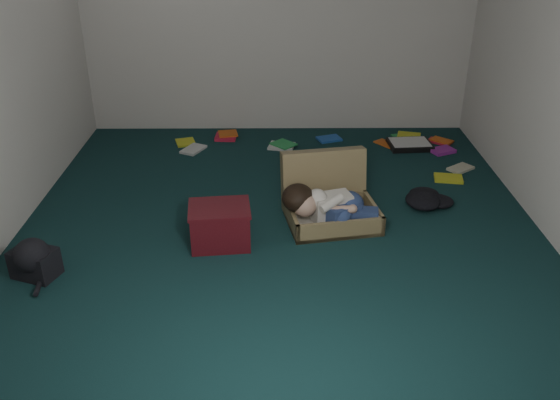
{
  "coord_description": "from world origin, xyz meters",
  "views": [
    {
      "loc": [
        -0.03,
        -3.9,
        2.29
      ],
      "look_at": [
        0.0,
        -0.15,
        0.35
      ],
      "focal_mm": 38.0,
      "sensor_mm": 36.0,
      "label": 1
    }
  ],
  "objects": [
    {
      "name": "clothing_pile",
      "position": [
        1.18,
        0.46,
        0.07
      ],
      "size": [
        0.54,
        0.49,
        0.14
      ],
      "primitive_type": null,
      "rotation": [
        0.0,
        0.0,
        0.33
      ],
      "color": "black",
      "rests_on": "floor"
    },
    {
      "name": "floor",
      "position": [
        0.0,
        0.0,
        0.0
      ],
      "size": [
        4.5,
        4.5,
        0.0
      ],
      "primitive_type": "plane",
      "color": "#102C2D",
      "rests_on": "ground"
    },
    {
      "name": "wall_front",
      "position": [
        0.0,
        -2.25,
        1.3
      ],
      "size": [
        4.5,
        0.0,
        4.5
      ],
      "primitive_type": "plane",
      "rotation": [
        -1.57,
        0.0,
        0.0
      ],
      "color": "silver",
      "rests_on": "ground"
    },
    {
      "name": "wall_back",
      "position": [
        0.0,
        2.25,
        1.3
      ],
      "size": [
        4.5,
        0.0,
        4.5
      ],
      "primitive_type": "plane",
      "rotation": [
        1.57,
        0.0,
        0.0
      ],
      "color": "silver",
      "rests_on": "ground"
    },
    {
      "name": "person",
      "position": [
        0.37,
        0.06,
        0.19
      ],
      "size": [
        0.76,
        0.37,
        0.31
      ],
      "rotation": [
        0.0,
        0.0,
        0.18
      ],
      "color": "white",
      "rests_on": "suitcase"
    },
    {
      "name": "maroon_bin",
      "position": [
        -0.44,
        -0.17,
        0.15
      ],
      "size": [
        0.47,
        0.39,
        0.3
      ],
      "rotation": [
        0.0,
        0.0,
        0.1
      ],
      "color": "#4A0F15",
      "rests_on": "floor"
    },
    {
      "name": "book_scatter",
      "position": [
        0.65,
        1.65,
        0.01
      ],
      "size": [
        2.88,
        1.3,
        0.02
      ],
      "color": "yellow",
      "rests_on": "floor"
    },
    {
      "name": "paper_tray",
      "position": [
        1.33,
        1.69,
        0.03
      ],
      "size": [
        0.45,
        0.35,
        0.06
      ],
      "rotation": [
        0.0,
        0.0,
        0.08
      ],
      "color": "black",
      "rests_on": "floor"
    },
    {
      "name": "backpack",
      "position": [
        -1.64,
        -0.57,
        0.11
      ],
      "size": [
        0.44,
        0.39,
        0.22
      ],
      "primitive_type": null,
      "rotation": [
        0.0,
        0.0,
        -0.35
      ],
      "color": "black",
      "rests_on": "floor"
    },
    {
      "name": "suitcase",
      "position": [
        0.39,
        0.24,
        0.15
      ],
      "size": [
        0.79,
        0.77,
        0.5
      ],
      "rotation": [
        0.0,
        0.0,
        0.18
      ],
      "color": "olive",
      "rests_on": "floor"
    }
  ]
}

